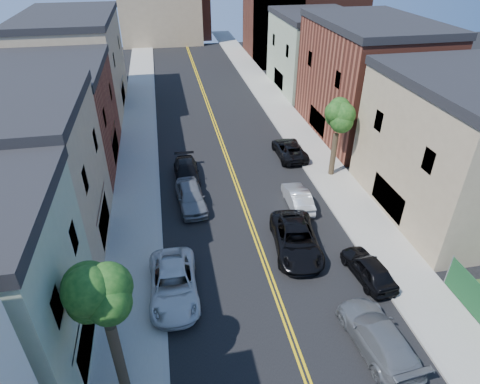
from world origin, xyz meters
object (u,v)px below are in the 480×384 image
black_car_right (369,268)px  grey_car_right (378,336)px  black_suv_lane (296,239)px  white_pickup (174,284)px  grey_car_left (191,197)px  black_car_left (187,172)px  dark_car_right_far (289,149)px  silver_car_right (298,198)px

black_car_right → grey_car_right: bearing=62.6°
black_car_right → black_suv_lane: (-3.33, 3.14, 0.11)m
black_suv_lane → white_pickup: bearing=-155.9°
grey_car_left → black_car_left: grey_car_left is taller
dark_car_right_far → silver_car_right: bearing=77.5°
silver_car_right → dark_car_right_far: size_ratio=0.84×
black_car_right → black_suv_lane: black_suv_lane is taller
dark_car_right_far → black_suv_lane: black_suv_lane is taller
grey_car_left → white_pickup: bearing=-105.4°
dark_car_right_far → black_car_left: bearing=14.2°
white_pickup → dark_car_right_far: 18.39m
grey_car_right → black_suv_lane: (-1.63, 7.61, 0.04)m
black_car_left → silver_car_right: black_car_left is taller
dark_car_right_far → grey_car_left: bearing=33.9°
grey_car_left → silver_car_right: 7.73m
white_pickup → grey_car_left: 8.66m
black_car_right → silver_car_right: black_car_right is taller
grey_car_right → black_suv_lane: bearing=-82.4°
white_pickup → grey_car_right: white_pickup is taller
dark_car_right_far → black_suv_lane: size_ratio=0.86×
grey_car_left → grey_car_right: 15.71m
black_car_left → silver_car_right: bearing=-34.8°
white_pickup → grey_car_right: (9.30, -5.26, -0.01)m
grey_car_left → black_suv_lane: bearing=-49.9°
grey_car_right → dark_car_right_far: bearing=-99.4°
white_pickup → black_car_left: (1.70, 12.39, -0.08)m
grey_car_right → silver_car_right: grey_car_right is taller
black_car_left → dark_car_right_far: 9.59m
dark_car_right_far → black_car_right: bearing=90.0°
black_car_left → silver_car_right: size_ratio=1.14×
black_car_left → grey_car_right: grey_car_right is taller
black_car_left → black_suv_lane: size_ratio=0.82×
black_suv_lane → grey_car_right: bearing=-70.9°
grey_car_left → black_car_left: bearing=85.9°
white_pickup → grey_car_left: grey_car_left is taller
silver_car_right → black_suv_lane: 4.98m
grey_car_right → black_car_left: bearing=-71.2°
black_car_right → silver_car_right: 8.03m
grey_car_left → grey_car_right: grey_car_left is taller
grey_car_left → black_car_left: size_ratio=1.00×
grey_car_right → black_car_right: bearing=-115.3°
grey_car_left → grey_car_right: (7.60, -13.75, -0.04)m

